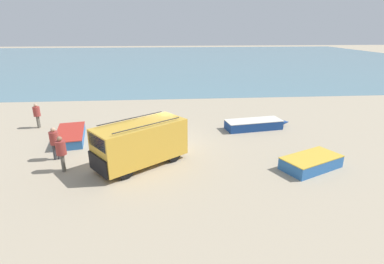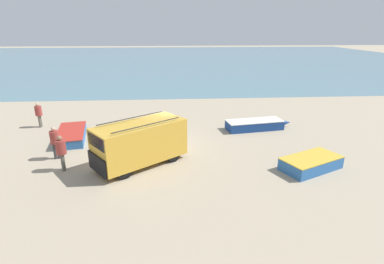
# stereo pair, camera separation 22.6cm
# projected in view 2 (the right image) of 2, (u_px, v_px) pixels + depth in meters

# --- Properties ---
(ground_plane) EXTENTS (200.00, 200.00, 0.00)m
(ground_plane) POSITION_uv_depth(u_px,v_px,m) (155.00, 144.00, 18.29)
(ground_plane) COLOR tan
(sea_water) EXTENTS (120.00, 80.00, 0.01)m
(sea_water) POSITION_uv_depth(u_px,v_px,m) (166.00, 59.00, 67.21)
(sea_water) COLOR slate
(sea_water) RESTS_ON ground_plane
(parked_van) EXTENTS (4.91, 4.34, 2.36)m
(parked_van) POSITION_uv_depth(u_px,v_px,m) (140.00, 142.00, 15.25)
(parked_van) COLOR gold
(parked_van) RESTS_ON ground_plane
(fishing_rowboat_0) EXTENTS (4.84, 1.99, 0.64)m
(fishing_rowboat_0) POSITION_uv_depth(u_px,v_px,m) (257.00, 125.00, 20.92)
(fishing_rowboat_0) COLOR navy
(fishing_rowboat_0) RESTS_ON ground_plane
(fishing_rowboat_1) EXTENTS (2.37, 4.81, 0.56)m
(fishing_rowboat_1) POSITION_uv_depth(u_px,v_px,m) (72.00, 134.00, 19.18)
(fishing_rowboat_1) COLOR #2D66AD
(fishing_rowboat_1) RESTS_ON ground_plane
(fishing_rowboat_2) EXTENTS (3.80, 2.69, 0.64)m
(fishing_rowboat_2) POSITION_uv_depth(u_px,v_px,m) (313.00, 163.00, 15.08)
(fishing_rowboat_2) COLOR #2D66AD
(fishing_rowboat_2) RESTS_ON ground_plane
(fisherman_0) EXTENTS (0.48, 0.48, 1.82)m
(fisherman_0) POSITION_uv_depth(u_px,v_px,m) (61.00, 150.00, 14.65)
(fisherman_0) COLOR #5B564C
(fisherman_0) RESTS_ON ground_plane
(fisherman_1) EXTENTS (0.48, 0.48, 1.81)m
(fisherman_1) POSITION_uv_depth(u_px,v_px,m) (55.00, 140.00, 15.96)
(fisherman_1) COLOR #38383D
(fisherman_1) RESTS_ON ground_plane
(fisherman_2) EXTENTS (0.46, 0.46, 1.75)m
(fisherman_2) POSITION_uv_depth(u_px,v_px,m) (39.00, 113.00, 21.11)
(fisherman_2) COLOR #5B564C
(fisherman_2) RESTS_ON ground_plane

